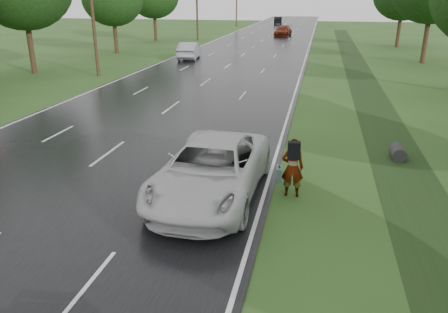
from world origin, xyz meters
name	(u,v)px	position (x,y,z in m)	size (l,w,h in m)	color
road	(250,50)	(0.00, 45.00, 0.02)	(14.00, 180.00, 0.04)	black
edge_stripe_east	(308,51)	(6.75, 45.00, 0.04)	(0.12, 180.00, 0.01)	silver
edge_stripe_west	(195,48)	(-6.75, 45.00, 0.04)	(0.12, 180.00, 0.01)	silver
center_line	(250,50)	(0.00, 45.00, 0.04)	(0.12, 180.00, 0.01)	silver
drainage_ditch	(374,106)	(11.50, 18.71, 0.04)	(2.20, 120.00, 0.56)	#1B3313
utility_pole_mid	(92,8)	(-9.20, 25.00, 5.20)	(1.60, 0.26, 10.00)	#382417
utility_pole_far	(197,2)	(-9.20, 55.00, 5.20)	(1.60, 0.26, 10.00)	#382417
utility_pole_distant	(237,0)	(-9.20, 85.00, 5.20)	(1.60, 0.26, 10.00)	#382417
pedestrian	(292,167)	(7.58, 5.62, 1.00)	(0.91, 0.76, 1.93)	#A5998C
white_pickup	(211,170)	(5.10, 5.00, 0.94)	(2.99, 6.49, 1.80)	silver
silver_sedan	(189,51)	(-4.77, 35.85, 0.87)	(1.76, 5.04, 1.66)	#9B9DA4
far_car_red	(283,31)	(2.19, 64.66, 0.80)	(2.14, 5.25, 1.52)	maroon
far_car_dark	(278,20)	(-1.56, 94.72, 0.82)	(1.65, 4.73, 1.56)	black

